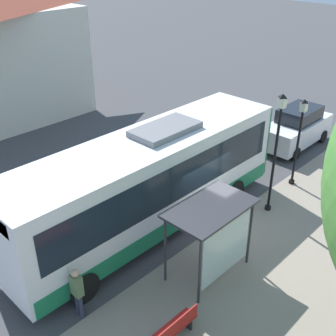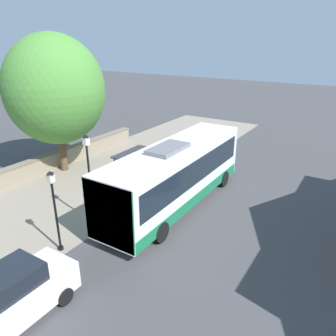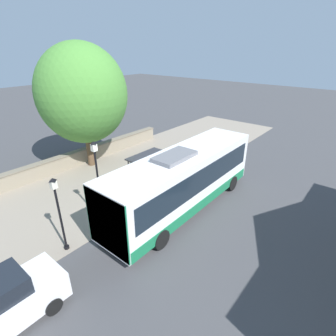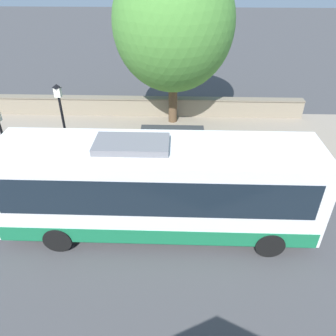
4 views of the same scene
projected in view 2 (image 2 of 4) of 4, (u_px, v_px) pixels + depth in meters
name	position (u px, v px, depth m)	size (l,w,h in m)	color
ground_plane	(134.00, 208.00, 18.19)	(120.00, 120.00, 0.00)	#424244
sidewalk_plaza	(77.00, 189.00, 20.41)	(9.00, 44.00, 0.02)	gray
stone_wall	(34.00, 168.00, 22.20)	(0.60, 20.00, 1.18)	gray
bus	(176.00, 174.00, 17.79)	(2.75, 10.97, 3.70)	white
bus_shelter	(134.00, 159.00, 19.66)	(1.63, 2.72, 2.44)	#2D2D33
pedestrian	(187.00, 161.00, 22.30)	(0.34, 0.22, 1.67)	#2D3347
bench	(149.00, 166.00, 22.89)	(0.40, 1.80, 0.88)	maroon
street_lamp_near	(89.00, 173.00, 15.67)	(0.28, 0.28, 4.68)	black
street_lamp_far	(55.00, 205.00, 13.77)	(0.28, 0.28, 3.80)	black
shade_tree	(55.00, 90.00, 21.35)	(6.50, 6.50, 9.21)	brown
parked_car_behind_bus	(10.00, 298.00, 10.58)	(1.84, 4.32, 2.00)	silver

